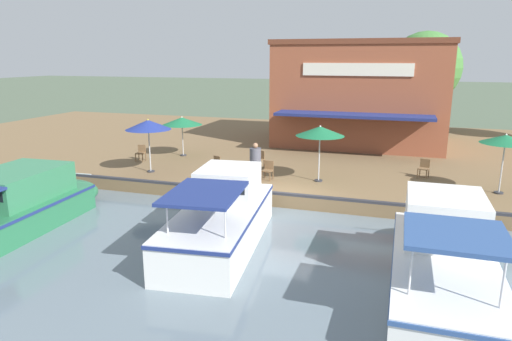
% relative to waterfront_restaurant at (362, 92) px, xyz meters
% --- Properties ---
extents(ground_plane, '(220.00, 220.00, 0.00)m').
position_rel_waterfront_restaurant_xyz_m(ground_plane, '(13.22, -1.65, -3.83)').
color(ground_plane, '#4C5B47').
extents(quay_deck, '(22.00, 56.00, 0.60)m').
position_rel_waterfront_restaurant_xyz_m(quay_deck, '(2.22, -1.65, -3.53)').
color(quay_deck, brown).
rests_on(quay_deck, ground).
extents(quay_edge_fender, '(0.20, 50.40, 0.10)m').
position_rel_waterfront_restaurant_xyz_m(quay_edge_fender, '(13.12, -1.65, -3.18)').
color(quay_edge_fender, '#2D2D33').
rests_on(quay_edge_fender, quay_deck).
extents(waterfront_restaurant, '(9.40, 10.38, 6.45)m').
position_rel_waterfront_restaurant_xyz_m(waterfront_restaurant, '(0.00, 0.00, 0.00)').
color(waterfront_restaurant, brown).
rests_on(waterfront_restaurant, quay_deck).
extents(patio_umbrella_near_quay_edge, '(1.94, 1.94, 2.48)m').
position_rel_waterfront_restaurant_xyz_m(patio_umbrella_near_quay_edge, '(10.18, 6.62, -0.98)').
color(patio_umbrella_near_quay_edge, '#B7B7B7').
rests_on(patio_umbrella_near_quay_edge, quay_deck).
extents(patio_umbrella_far_corner, '(2.17, 2.17, 2.58)m').
position_rel_waterfront_restaurant_xyz_m(patio_umbrella_far_corner, '(11.38, -8.86, -0.92)').
color(patio_umbrella_far_corner, '#B7B7B7').
rests_on(patio_umbrella_far_corner, quay_deck).
extents(patio_umbrella_mid_patio_right, '(2.15, 2.15, 2.53)m').
position_rel_waterfront_restaurant_xyz_m(patio_umbrella_mid_patio_right, '(10.57, -0.77, -0.95)').
color(patio_umbrella_mid_patio_right, '#B7B7B7').
rests_on(patio_umbrella_mid_patio_right, quay_deck).
extents(patio_umbrella_by_entrance, '(2.25, 2.25, 2.22)m').
position_rel_waterfront_restaurant_xyz_m(patio_umbrella_by_entrance, '(7.49, -9.06, -1.26)').
color(patio_umbrella_by_entrance, '#B7B7B7').
rests_on(patio_umbrella_by_entrance, quay_deck).
extents(cafe_chair_mid_patio, '(0.55, 0.55, 0.85)m').
position_rel_waterfront_restaurant_xyz_m(cafe_chair_mid_patio, '(8.39, 3.75, -2.75)').
color(cafe_chair_mid_patio, brown).
rests_on(cafe_chair_mid_patio, quay_deck).
extents(cafe_chair_back_row_seat, '(0.58, 0.58, 0.85)m').
position_rel_waterfront_restaurant_xyz_m(cafe_chair_back_row_seat, '(8.87, -4.10, -2.75)').
color(cafe_chair_back_row_seat, brown).
rests_on(cafe_chair_back_row_seat, quay_deck).
extents(cafe_chair_facing_river, '(0.48, 0.48, 0.85)m').
position_rel_waterfront_restaurant_xyz_m(cafe_chair_facing_river, '(10.96, -3.03, -2.75)').
color(cafe_chair_facing_river, brown).
rests_on(cafe_chair_facing_river, quay_deck).
extents(cafe_chair_beside_entrance, '(0.58, 0.58, 0.85)m').
position_rel_waterfront_restaurant_xyz_m(cafe_chair_beside_entrance, '(10.74, -5.73, -2.75)').
color(cafe_chair_beside_entrance, brown).
rests_on(cafe_chair_beside_entrance, quay_deck).
extents(cafe_chair_under_first_umbrella, '(0.49, 0.49, 0.85)m').
position_rel_waterfront_restaurant_xyz_m(cafe_chair_under_first_umbrella, '(9.34, -10.64, -2.75)').
color(cafe_chair_under_first_umbrella, brown).
rests_on(cafe_chair_under_first_umbrella, quay_deck).
extents(person_near_entrance, '(0.50, 0.50, 1.78)m').
position_rel_waterfront_restaurant_xyz_m(person_near_entrance, '(11.59, -3.43, -2.10)').
color(person_near_entrance, '#B23338').
rests_on(person_near_entrance, quay_deck).
extents(motorboat_distant_upstream, '(7.71, 2.55, 2.40)m').
position_rel_waterfront_restaurant_xyz_m(motorboat_distant_upstream, '(18.05, 3.91, -2.92)').
color(motorboat_distant_upstream, white).
rests_on(motorboat_distant_upstream, river_water).
extents(motorboat_far_downstream, '(8.91, 3.42, 2.05)m').
position_rel_waterfront_restaurant_xyz_m(motorboat_far_downstream, '(18.34, -10.37, -2.99)').
color(motorboat_far_downstream, '#287047').
rests_on(motorboat_far_downstream, river_water).
extents(motorboat_mid_row, '(7.68, 3.10, 2.36)m').
position_rel_waterfront_restaurant_xyz_m(motorboat_mid_row, '(16.79, -2.79, -2.89)').
color(motorboat_mid_row, white).
rests_on(motorboat_mid_row, river_water).
extents(tree_behind_restaurant, '(5.30, 5.05, 7.23)m').
position_rel_waterfront_restaurant_xyz_m(tree_behind_restaurant, '(-4.62, 3.68, 1.35)').
color(tree_behind_restaurant, brown).
rests_on(tree_behind_restaurant, quay_deck).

